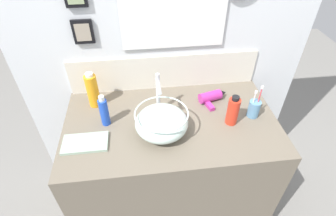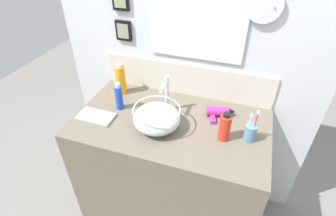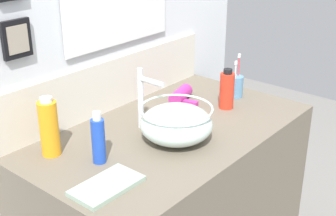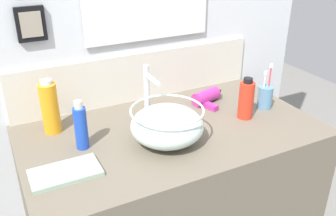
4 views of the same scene
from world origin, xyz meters
name	(u,v)px [view 2 (image 2 of 4)]	position (x,y,z in m)	size (l,w,h in m)	color
ground_plane	(170,208)	(0.00, 0.00, 0.00)	(6.00, 6.00, 0.00)	gray
vanity_counter	(170,171)	(0.00, 0.00, 0.47)	(1.19, 0.67, 0.93)	#6B6051
back_panel	(189,49)	(0.00, 0.37, 1.26)	(1.79, 0.09, 2.51)	silver
glass_bowl_sink	(157,118)	(-0.06, -0.08, 1.00)	(0.28, 0.28, 0.14)	silver
faucet	(166,92)	(-0.06, 0.09, 1.08)	(0.02, 0.13, 0.25)	silver
hair_drier	(220,112)	(0.27, 0.15, 0.96)	(0.19, 0.16, 0.06)	#B22D8C
toothbrush_cup	(250,132)	(0.47, -0.01, 0.98)	(0.06, 0.06, 0.20)	#598CB2
lotion_bottle	(119,97)	(-0.36, 0.03, 1.02)	(0.05, 0.05, 0.19)	blue
spray_bottle	(121,79)	(-0.43, 0.20, 1.04)	(0.07, 0.07, 0.22)	orange
soap_dispenser	(225,127)	(0.33, -0.05, 1.02)	(0.06, 0.06, 0.18)	red
hand_towel	(96,117)	(-0.46, -0.11, 0.94)	(0.23, 0.13, 0.02)	#99B29E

